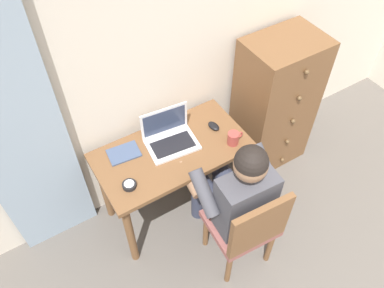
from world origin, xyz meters
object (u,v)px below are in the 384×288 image
(desk, at_px, (173,161))
(laptop, at_px, (169,136))
(computer_mouse, at_px, (214,126))
(chair, at_px, (247,227))
(dresser, at_px, (275,104))
(desk_clock, at_px, (129,185))
(coffee_mug, at_px, (234,138))
(notebook_pad, at_px, (124,153))
(person_seated, at_px, (234,190))

(desk, distance_m, laptop, 0.19)
(laptop, relative_size, computer_mouse, 3.64)
(chair, bearing_deg, laptop, 102.58)
(dresser, xyz_separation_m, computer_mouse, (-0.63, -0.06, 0.14))
(chair, xyz_separation_m, desk_clock, (-0.56, 0.52, 0.26))
(chair, distance_m, coffee_mug, 0.60)
(desk_clock, xyz_separation_m, notebook_pad, (0.08, 0.26, -0.01))
(chair, xyz_separation_m, person_seated, (0.01, 0.18, 0.18))
(person_seated, xyz_separation_m, coffee_mug, (0.19, 0.30, 0.11))
(computer_mouse, bearing_deg, coffee_mug, -87.21)
(chair, bearing_deg, desk_clock, 137.28)
(coffee_mug, bearing_deg, desk_clock, 176.79)
(dresser, distance_m, chair, 1.09)
(dresser, distance_m, person_seated, 0.96)
(notebook_pad, distance_m, coffee_mug, 0.75)
(laptop, bearing_deg, desk, -109.68)
(coffee_mug, bearing_deg, laptop, 146.56)
(dresser, distance_m, notebook_pad, 1.29)
(computer_mouse, relative_size, coffee_mug, 0.83)
(laptop, relative_size, desk_clock, 4.04)
(desk, distance_m, coffee_mug, 0.46)
(desk, relative_size, computer_mouse, 10.54)
(desk, xyz_separation_m, notebook_pad, (-0.29, 0.14, 0.13))
(computer_mouse, bearing_deg, notebook_pad, 162.46)
(computer_mouse, bearing_deg, dresser, -2.45)
(person_seated, distance_m, laptop, 0.58)
(chair, distance_m, desk_clock, 0.81)
(person_seated, relative_size, coffee_mug, 9.84)
(chair, distance_m, notebook_pad, 0.95)
(chair, bearing_deg, notebook_pad, 121.49)
(dresser, height_order, person_seated, dresser)
(person_seated, relative_size, notebook_pad, 5.62)
(chair, height_order, desk_clock, chair)
(dresser, distance_m, computer_mouse, 0.65)
(dresser, distance_m, desk_clock, 1.39)
(computer_mouse, bearing_deg, desk, 176.69)
(chair, height_order, person_seated, person_seated)
(dresser, height_order, desk_clock, dresser)
(computer_mouse, relative_size, notebook_pad, 0.48)
(dresser, bearing_deg, desk_clock, -171.58)
(dresser, bearing_deg, laptop, -179.76)
(notebook_pad, bearing_deg, chair, -52.72)
(laptop, xyz_separation_m, notebook_pad, (-0.32, 0.07, -0.05))
(desk_clock, bearing_deg, coffee_mug, -3.21)
(chair, height_order, notebook_pad, chair)
(desk, distance_m, chair, 0.68)
(desk_clock, bearing_deg, desk, 17.93)
(chair, xyz_separation_m, laptop, (-0.16, 0.72, 0.30))
(notebook_pad, bearing_deg, computer_mouse, -4.33)
(dresser, bearing_deg, chair, -138.02)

